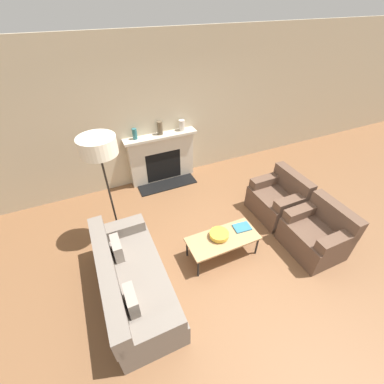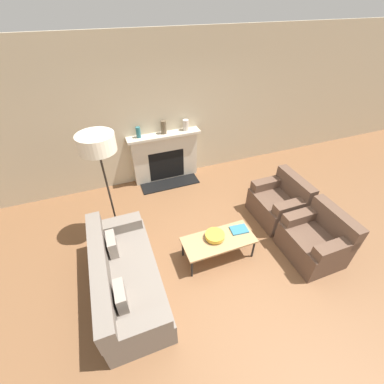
{
  "view_description": "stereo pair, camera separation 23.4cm",
  "coord_description": "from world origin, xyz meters",
  "px_view_note": "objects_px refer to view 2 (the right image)",
  "views": [
    {
      "loc": [
        -1.56,
        -1.94,
        3.37
      ],
      "look_at": [
        -0.05,
        1.43,
        0.45
      ],
      "focal_mm": 24.0,
      "sensor_mm": 36.0,
      "label": 1
    },
    {
      "loc": [
        -1.35,
        -2.03,
        3.37
      ],
      "look_at": [
        -0.05,
        1.43,
        0.45
      ],
      "focal_mm": 24.0,
      "sensor_mm": 36.0,
      "label": 2
    }
  ],
  "objects_px": {
    "fireplace": "(165,157)",
    "mantel_vase_center_left": "(164,127)",
    "mantel_vase_left": "(138,132)",
    "armchair_near": "(316,240)",
    "bowl": "(215,236)",
    "armchair_far": "(279,203)",
    "mantel_vase_center_right": "(186,125)",
    "coffee_table": "(219,241)",
    "book": "(239,230)",
    "couch": "(124,277)",
    "floor_lamp": "(98,150)"
  },
  "relations": [
    {
      "from": "bowl",
      "to": "armchair_near",
      "type": "bearing_deg",
      "value": -19.79
    },
    {
      "from": "couch",
      "to": "coffee_table",
      "type": "height_order",
      "value": "couch"
    },
    {
      "from": "mantel_vase_left",
      "to": "mantel_vase_center_right",
      "type": "bearing_deg",
      "value": 0.0
    },
    {
      "from": "fireplace",
      "to": "mantel_vase_center_left",
      "type": "xyz_separation_m",
      "value": [
        0.01,
        0.01,
        0.68
      ]
    },
    {
      "from": "fireplace",
      "to": "floor_lamp",
      "type": "bearing_deg",
      "value": -133.43
    },
    {
      "from": "fireplace",
      "to": "couch",
      "type": "relative_size",
      "value": 0.82
    },
    {
      "from": "bowl",
      "to": "floor_lamp",
      "type": "height_order",
      "value": "floor_lamp"
    },
    {
      "from": "fireplace",
      "to": "coffee_table",
      "type": "height_order",
      "value": "fireplace"
    },
    {
      "from": "fireplace",
      "to": "mantel_vase_center_left",
      "type": "relative_size",
      "value": 5.73
    },
    {
      "from": "bowl",
      "to": "book",
      "type": "xyz_separation_m",
      "value": [
        0.43,
        0.02,
        -0.04
      ]
    },
    {
      "from": "mantel_vase_left",
      "to": "armchair_far",
      "type": "bearing_deg",
      "value": -43.38
    },
    {
      "from": "couch",
      "to": "mantel_vase_center_right",
      "type": "bearing_deg",
      "value": -35.39
    },
    {
      "from": "floor_lamp",
      "to": "mantel_vase_center_right",
      "type": "height_order",
      "value": "floor_lamp"
    },
    {
      "from": "armchair_far",
      "to": "mantel_vase_center_right",
      "type": "bearing_deg",
      "value": -150.79
    },
    {
      "from": "fireplace",
      "to": "book",
      "type": "distance_m",
      "value": 2.4
    },
    {
      "from": "armchair_near",
      "to": "mantel_vase_center_left",
      "type": "height_order",
      "value": "mantel_vase_center_left"
    },
    {
      "from": "coffee_table",
      "to": "floor_lamp",
      "type": "height_order",
      "value": "floor_lamp"
    },
    {
      "from": "fireplace",
      "to": "armchair_far",
      "type": "xyz_separation_m",
      "value": [
        1.58,
        -1.95,
        -0.2
      ]
    },
    {
      "from": "coffee_table",
      "to": "mantel_vase_left",
      "type": "relative_size",
      "value": 5.21
    },
    {
      "from": "armchair_near",
      "to": "floor_lamp",
      "type": "distance_m",
      "value": 3.5
    },
    {
      "from": "fireplace",
      "to": "couch",
      "type": "distance_m",
      "value": 2.83
    },
    {
      "from": "coffee_table",
      "to": "armchair_far",
      "type": "bearing_deg",
      "value": 17.55
    },
    {
      "from": "armchair_near",
      "to": "armchair_far",
      "type": "bearing_deg",
      "value": 180.0
    },
    {
      "from": "book",
      "to": "mantel_vase_center_right",
      "type": "distance_m",
      "value": 2.48
    },
    {
      "from": "armchair_near",
      "to": "book",
      "type": "height_order",
      "value": "armchair_near"
    },
    {
      "from": "floor_lamp",
      "to": "fireplace",
      "type": "bearing_deg",
      "value": 46.57
    },
    {
      "from": "couch",
      "to": "coffee_table",
      "type": "xyz_separation_m",
      "value": [
        1.45,
        0.09,
        0.06
      ]
    },
    {
      "from": "fireplace",
      "to": "coffee_table",
      "type": "distance_m",
      "value": 2.41
    },
    {
      "from": "mantel_vase_left",
      "to": "armchair_near",
      "type": "bearing_deg",
      "value": -54.4
    },
    {
      "from": "armchair_far",
      "to": "coffee_table",
      "type": "relative_size",
      "value": 0.79
    },
    {
      "from": "bowl",
      "to": "floor_lamp",
      "type": "xyz_separation_m",
      "value": [
        -1.36,
        1.03,
        1.2
      ]
    },
    {
      "from": "mantel_vase_center_left",
      "to": "couch",
      "type": "bearing_deg",
      "value": -117.65
    },
    {
      "from": "couch",
      "to": "mantel_vase_center_right",
      "type": "xyz_separation_m",
      "value": [
        1.78,
        2.51,
        0.89
      ]
    },
    {
      "from": "coffee_table",
      "to": "mantel_vase_center_right",
      "type": "xyz_separation_m",
      "value": [
        0.33,
        2.42,
        0.83
      ]
    },
    {
      "from": "fireplace",
      "to": "mantel_vase_center_right",
      "type": "height_order",
      "value": "mantel_vase_center_right"
    },
    {
      "from": "fireplace",
      "to": "book",
      "type": "relative_size",
      "value": 5.35
    },
    {
      "from": "armchair_far",
      "to": "floor_lamp",
      "type": "relative_size",
      "value": 0.46
    },
    {
      "from": "mantel_vase_center_right",
      "to": "coffee_table",
      "type": "bearing_deg",
      "value": -97.84
    },
    {
      "from": "mantel_vase_center_right",
      "to": "bowl",
      "type": "bearing_deg",
      "value": -99.11
    },
    {
      "from": "book",
      "to": "mantel_vase_center_left",
      "type": "distance_m",
      "value": 2.54
    },
    {
      "from": "couch",
      "to": "armchair_far",
      "type": "relative_size",
      "value": 2.13
    },
    {
      "from": "armchair_near",
      "to": "mantel_vase_center_right",
      "type": "bearing_deg",
      "value": -159.28
    },
    {
      "from": "armchair_near",
      "to": "mantel_vase_center_left",
      "type": "xyz_separation_m",
      "value": [
        -1.57,
        2.91,
        0.89
      ]
    },
    {
      "from": "floor_lamp",
      "to": "mantel_vase_left",
      "type": "bearing_deg",
      "value": 60.53
    },
    {
      "from": "armchair_far",
      "to": "floor_lamp",
      "type": "bearing_deg",
      "value": -102.26
    },
    {
      "from": "fireplace",
      "to": "armchair_far",
      "type": "relative_size",
      "value": 1.74
    },
    {
      "from": "bowl",
      "to": "mantel_vase_left",
      "type": "distance_m",
      "value": 2.56
    },
    {
      "from": "mantel_vase_center_left",
      "to": "mantel_vase_center_right",
      "type": "distance_m",
      "value": 0.47
    },
    {
      "from": "mantel_vase_center_right",
      "to": "couch",
      "type": "bearing_deg",
      "value": -125.39
    },
    {
      "from": "armchair_far",
      "to": "mantel_vase_left",
      "type": "height_order",
      "value": "mantel_vase_left"
    }
  ]
}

